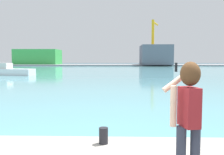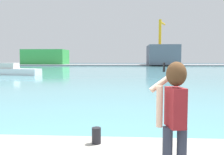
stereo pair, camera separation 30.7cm
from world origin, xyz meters
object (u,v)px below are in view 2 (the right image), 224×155
(boat_moored, at_px, (13,71))
(warehouse_left, at_px, (46,57))
(port_crane, at_px, (160,38))
(warehouse_right, at_px, (162,55))
(harbor_bollard, at_px, (96,136))
(person_photographer, at_px, (174,110))

(boat_moored, xyz_separation_m, warehouse_left, (-16.31, 62.16, 2.76))
(boat_moored, relative_size, port_crane, 0.51)
(boat_moored, bearing_deg, warehouse_right, 71.33)
(harbor_bollard, bearing_deg, boat_moored, 118.66)
(boat_moored, relative_size, warehouse_right, 0.64)
(port_crane, bearing_deg, warehouse_right, -49.82)
(warehouse_right, relative_size, port_crane, 0.79)
(person_photographer, relative_size, port_crane, 0.10)
(person_photographer, bearing_deg, warehouse_right, -19.96)
(harbor_bollard, relative_size, warehouse_left, 0.02)
(person_photographer, relative_size, warehouse_left, 0.10)
(harbor_bollard, xyz_separation_m, warehouse_left, (-32.84, 92.41, 2.70))
(harbor_bollard, height_order, warehouse_right, warehouse_right)
(warehouse_left, distance_m, port_crane, 46.85)
(harbor_bollard, distance_m, port_crane, 87.30)
(person_photographer, relative_size, boat_moored, 0.21)
(boat_moored, distance_m, warehouse_left, 64.33)
(person_photographer, distance_m, harbor_bollard, 2.21)
(warehouse_right, bearing_deg, boat_moored, -119.00)
(person_photographer, distance_m, warehouse_left, 99.99)
(person_photographer, relative_size, harbor_bollard, 5.12)
(port_crane, bearing_deg, boat_moored, -118.03)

